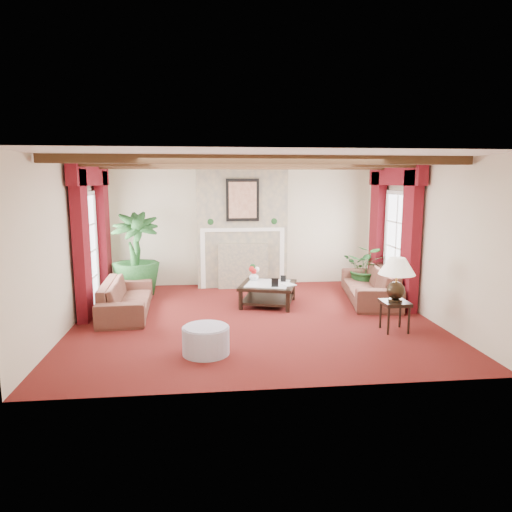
{
  "coord_description": "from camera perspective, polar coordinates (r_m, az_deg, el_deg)",
  "views": [
    {
      "loc": [
        -0.77,
        -7.6,
        2.35
      ],
      "look_at": [
        0.09,
        0.4,
        1.03
      ],
      "focal_mm": 32.0,
      "sensor_mm": 36.0,
      "label": 1
    }
  ],
  "objects": [
    {
      "name": "curtains_left",
      "position": [
        8.85,
        -20.09,
        10.05
      ],
      "size": [
        0.2,
        2.4,
        2.55
      ],
      "primitive_type": null,
      "color": "#540B13",
      "rests_on": "ground"
    },
    {
      "name": "floor",
      "position": [
        7.99,
        -0.31,
        -7.79
      ],
      "size": [
        6.0,
        6.0,
        0.0
      ],
      "primitive_type": "plane",
      "color": "#470D0C",
      "rests_on": "ground"
    },
    {
      "name": "coffee_table",
      "position": [
        8.8,
        1.49,
        -4.8
      ],
      "size": [
        1.25,
        1.25,
        0.41
      ],
      "primitive_type": null,
      "rotation": [
        0.0,
        0.0,
        -0.29
      ],
      "color": "black",
      "rests_on": "ground"
    },
    {
      "name": "french_door_left",
      "position": [
        8.88,
        -20.63,
        7.3
      ],
      "size": [
        0.1,
        1.1,
        2.16
      ],
      "primitive_type": null,
      "color": "white",
      "rests_on": "ground"
    },
    {
      "name": "small_plant",
      "position": [
        10.16,
        13.6,
        -2.07
      ],
      "size": [
        1.87,
        1.88,
        0.78
      ],
      "primitive_type": "imported",
      "rotation": [
        0.0,
        0.0,
        -0.65
      ],
      "color": "black",
      "rests_on": "ground"
    },
    {
      "name": "photo_frame_b",
      "position": [
        8.89,
        3.43,
        -2.85
      ],
      "size": [
        0.1,
        0.05,
        0.13
      ],
      "primitive_type": null,
      "rotation": [
        0.0,
        0.0,
        -0.27
      ],
      "color": "black",
      "rests_on": "coffee_table"
    },
    {
      "name": "flower_vase",
      "position": [
        9.01,
        -0.27,
        -2.51
      ],
      "size": [
        0.26,
        0.26,
        0.19
      ],
      "primitive_type": "imported",
      "rotation": [
        0.0,
        0.0,
        0.19
      ],
      "color": "silver",
      "rests_on": "coffee_table"
    },
    {
      "name": "french_door_right",
      "position": [
        9.38,
        17.55,
        7.54
      ],
      "size": [
        0.1,
        1.1,
        2.16
      ],
      "primitive_type": null,
      "color": "white",
      "rests_on": "ground"
    },
    {
      "name": "table_lamp",
      "position": [
        7.46,
        17.14,
        -2.76
      ],
      "size": [
        0.57,
        0.57,
        0.72
      ],
      "primitive_type": null,
      "color": "black",
      "rests_on": "side_table"
    },
    {
      "name": "side_table",
      "position": [
        7.6,
        16.92,
        -7.2
      ],
      "size": [
        0.48,
        0.48,
        0.48
      ],
      "primitive_type": null,
      "rotation": [
        0.0,
        0.0,
        0.18
      ],
      "color": "black",
      "rests_on": "ground"
    },
    {
      "name": "sofa_left",
      "position": [
        8.51,
        -15.95,
        -4.32
      ],
      "size": [
        2.09,
        0.81,
        0.79
      ],
      "primitive_type": "imported",
      "rotation": [
        0.0,
        0.0,
        1.62
      ],
      "color": "#3A0F17",
      "rests_on": "ground"
    },
    {
      "name": "curtains_right",
      "position": [
        9.34,
        17.05,
        10.14
      ],
      "size": [
        0.2,
        2.4,
        2.55
      ],
      "primitive_type": null,
      "color": "#540B13",
      "rests_on": "ground"
    },
    {
      "name": "left_wall",
      "position": [
        7.98,
        -22.28,
        1.42
      ],
      "size": [
        0.02,
        5.5,
        2.7
      ],
      "primitive_type": "cube",
      "color": "beige",
      "rests_on": "ground"
    },
    {
      "name": "right_wall",
      "position": [
        8.54,
        20.15,
        2.02
      ],
      "size": [
        0.02,
        5.5,
        2.7
      ],
      "primitive_type": "cube",
      "color": "beige",
      "rests_on": "ground"
    },
    {
      "name": "fireplace",
      "position": [
        10.18,
        -1.81,
        11.27
      ],
      "size": [
        2.0,
        0.52,
        2.7
      ],
      "primitive_type": null,
      "color": "#9C8A65",
      "rests_on": "ground"
    },
    {
      "name": "ceiling_beams",
      "position": [
        7.64,
        -0.33,
        11.49
      ],
      "size": [
        6.0,
        3.0,
        0.12
      ],
      "primitive_type": null,
      "color": "#311D0F",
      "rests_on": "ceiling"
    },
    {
      "name": "back_wall",
      "position": [
        10.43,
        -1.85,
        3.8
      ],
      "size": [
        6.0,
        0.02,
        2.7
      ],
      "primitive_type": "cube",
      "color": "beige",
      "rests_on": "ground"
    },
    {
      "name": "ceiling",
      "position": [
        7.65,
        -0.33,
        11.94
      ],
      "size": [
        6.0,
        6.0,
        0.0
      ],
      "primitive_type": "plane",
      "rotation": [
        3.14,
        0.0,
        0.0
      ],
      "color": "white",
      "rests_on": "floor"
    },
    {
      "name": "sofa_right",
      "position": [
        9.37,
        14.06,
        -2.82
      ],
      "size": [
        2.38,
        1.34,
        0.85
      ],
      "primitive_type": "imported",
      "rotation": [
        0.0,
        0.0,
        -1.73
      ],
      "color": "#3A0F17",
      "rests_on": "ground"
    },
    {
      "name": "ottoman",
      "position": [
        6.41,
        -6.28,
        -10.45
      ],
      "size": [
        0.65,
        0.65,
        0.38
      ],
      "primitive_type": "cylinder",
      "color": "#9B9AAF",
      "rests_on": "ground"
    },
    {
      "name": "potted_palm",
      "position": [
        9.75,
        -14.75,
        -2.03
      ],
      "size": [
        1.41,
        1.97,
        0.97
      ],
      "primitive_type": "imported",
      "rotation": [
        0.0,
        0.0,
        0.13
      ],
      "color": "black",
      "rests_on": "ground"
    },
    {
      "name": "photo_frame_a",
      "position": [
        8.44,
        2.38,
        -3.36
      ],
      "size": [
        0.13,
        0.05,
        0.17
      ],
      "primitive_type": null,
      "rotation": [
        0.0,
        0.0,
        -0.19
      ],
      "color": "black",
      "rests_on": "coffee_table"
    },
    {
      "name": "book",
      "position": [
        8.56,
        3.43,
        -2.78
      ],
      "size": [
        0.23,
        0.18,
        0.3
      ],
      "primitive_type": "imported",
      "rotation": [
        0.0,
        0.0,
        0.42
      ],
      "color": "black",
      "rests_on": "coffee_table"
    }
  ]
}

